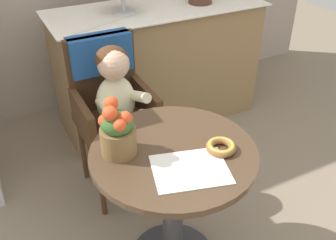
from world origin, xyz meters
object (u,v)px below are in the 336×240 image
(flower_vase, at_px, (118,130))
(cafe_table, at_px, (173,187))
(wicker_chair, at_px, (109,92))
(seated_child, at_px, (118,99))
(donut_front, at_px, (221,147))

(flower_vase, bearing_deg, cafe_table, -23.21)
(cafe_table, height_order, wicker_chair, wicker_chair)
(wicker_chair, distance_m, flower_vase, 0.70)
(wicker_chair, relative_size, seated_child, 1.31)
(seated_child, height_order, donut_front, seated_child)
(donut_front, relative_size, flower_vase, 0.52)
(seated_child, height_order, flower_vase, flower_vase)
(cafe_table, xyz_separation_m, donut_front, (0.18, -0.09, 0.23))
(cafe_table, relative_size, donut_front, 5.60)
(cafe_table, height_order, donut_front, donut_front)
(cafe_table, distance_m, donut_front, 0.31)
(seated_child, xyz_separation_m, flower_vase, (-0.18, -0.50, 0.16))
(cafe_table, distance_m, wicker_chair, 0.75)
(wicker_chair, distance_m, seated_child, 0.16)
(donut_front, bearing_deg, flower_vase, 154.83)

